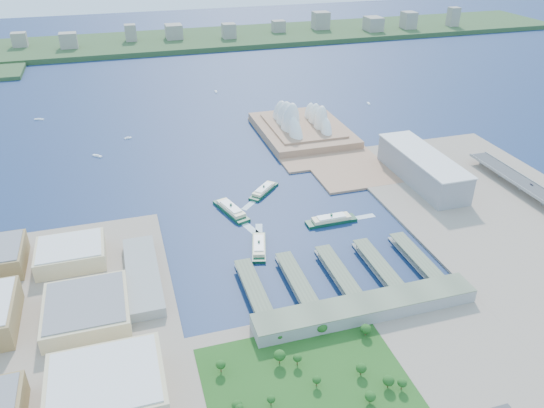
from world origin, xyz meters
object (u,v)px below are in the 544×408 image
object	(u,v)px
ferry_c	(259,245)
car_c	(532,185)
ferry_b	(264,189)
opera_house	(303,115)
ferry_a	(231,208)
toaster_building	(422,168)
ferry_d	(331,218)

from	to	relation	value
ferry_c	car_c	size ratio (longest dim) A/B	11.36
ferry_b	opera_house	bearing A→B (deg)	101.57
ferry_a	toaster_building	bearing A→B (deg)	-15.57
ferry_d	ferry_c	bearing A→B (deg)	105.71
opera_house	car_c	world-z (taller)	opera_house
ferry_b	car_c	xyz separation A→B (m)	(310.26, -102.75, 10.52)
car_c	ferry_d	bearing A→B (deg)	177.41
ferry_c	car_c	xyz separation A→B (m)	(349.51, 15.98, 10.44)
car_c	ferry_c	bearing A→B (deg)	-177.38
toaster_building	ferry_d	world-z (taller)	toaster_building
ferry_a	ferry_c	xyz separation A→B (m)	(10.83, -82.05, -0.71)
ferry_b	ferry_d	bearing A→B (deg)	-15.05
toaster_building	ferry_d	xyz separation A→B (m)	(-148.54, -60.36, -14.99)
toaster_building	ferry_b	xyz separation A→B (m)	(-201.26, 30.76, -15.48)
toaster_building	ferry_a	xyz separation A→B (m)	(-251.34, -5.91, -14.70)
ferry_a	ferry_b	world-z (taller)	ferry_a
toaster_building	ferry_a	distance (m)	251.84
opera_house	ferry_b	xyz separation A→B (m)	(-111.26, -169.24, -26.98)
opera_house	ferry_d	xyz separation A→B (m)	(-58.54, -260.36, -26.49)
ferry_c	opera_house	bearing A→B (deg)	-102.12
ferry_d	ferry_b	bearing A→B (deg)	29.06
opera_house	car_c	distance (m)	337.42
ferry_b	ferry_c	bearing A→B (deg)	-63.41
ferry_b	car_c	world-z (taller)	car_c
ferry_a	ferry_b	size ratio (longest dim) A/B	1.16
opera_house	ferry_a	world-z (taller)	opera_house
ferry_c	ferry_b	bearing A→B (deg)	-92.82
ferry_d	car_c	distance (m)	257.99
ferry_a	ferry_d	distance (m)	116.33
ferry_b	toaster_building	bearing A→B (deg)	36.20
ferry_a	ferry_b	xyz separation A→B (m)	(50.08, 36.67, -0.78)
car_c	ferry_a	bearing A→B (deg)	169.61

